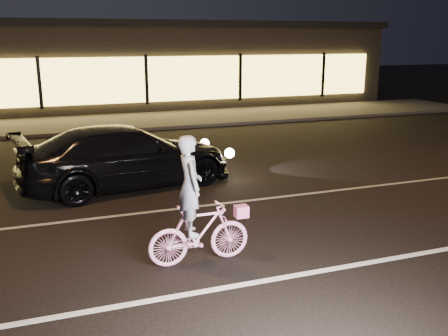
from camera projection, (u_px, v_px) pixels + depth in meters
name	position (u px, v px, depth m)	size (l,w,h in m)	color
ground	(306.00, 231.00, 9.17)	(90.00, 90.00, 0.00)	black
lane_stripe_near	(353.00, 265.00, 7.80)	(60.00, 0.12, 0.01)	silver
lane_stripe_far	(262.00, 199.00, 10.99)	(60.00, 0.10, 0.01)	gray
sidewalk	(156.00, 120.00, 20.99)	(30.00, 4.00, 0.12)	#383533
storefront	(131.00, 63.00, 25.89)	(25.40, 8.42, 4.20)	black
cyclist	(197.00, 219.00, 7.72)	(1.64, 0.56, 2.06)	#FF3BA2
sedan	(127.00, 156.00, 11.77)	(5.30, 2.87, 1.46)	black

